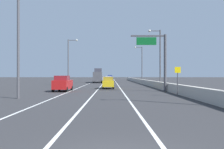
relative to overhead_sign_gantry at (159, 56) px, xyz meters
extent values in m
plane|color=#2D2D30|center=(-6.32, 38.74, -4.73)|extent=(320.00, 320.00, 0.00)
cube|color=silver|center=(-11.82, 29.74, -4.73)|extent=(0.16, 130.00, 0.00)
cube|color=silver|center=(-8.32, 29.74, -4.73)|extent=(0.16, 130.00, 0.00)
cube|color=silver|center=(-4.82, 29.74, -4.73)|extent=(0.16, 130.00, 0.00)
cube|color=#B2ADA3|center=(1.34, 14.74, -4.18)|extent=(0.60, 120.00, 1.10)
cylinder|color=#47474C|center=(0.74, 0.02, -0.98)|extent=(0.36, 0.36, 7.50)
cube|color=#47474C|center=(-1.51, 0.02, 2.57)|extent=(4.50, 0.20, 0.20)
cube|color=#0C5923|center=(-1.73, -0.10, 1.87)|extent=(2.60, 0.10, 1.00)
cylinder|color=#4C4C51|center=(0.44, -6.81, -3.53)|extent=(0.10, 0.10, 2.40)
cube|color=yellow|center=(0.44, -6.85, -2.03)|extent=(0.60, 0.04, 0.60)
cylinder|color=#4C4C51|center=(1.90, 8.57, 0.13)|extent=(0.24, 0.24, 9.71)
cube|color=#4C4C51|center=(1.00, 8.57, 4.83)|extent=(1.80, 0.12, 0.12)
sphere|color=beige|center=(0.10, 8.57, 4.83)|extent=(0.44, 0.44, 0.44)
cylinder|color=#4C4C51|center=(1.98, 32.25, 0.13)|extent=(0.24, 0.24, 9.71)
cube|color=#4C4C51|center=(1.08, 32.25, 4.83)|extent=(1.80, 0.12, 0.12)
sphere|color=beige|center=(0.18, 32.25, 4.83)|extent=(0.44, 0.44, 0.44)
cylinder|color=#4C4C51|center=(-14.92, -9.10, 0.13)|extent=(0.24, 0.24, 9.71)
cylinder|color=#4C4C51|center=(-15.41, 19.31, 0.13)|extent=(0.24, 0.24, 9.71)
cube|color=#4C4C51|center=(-14.51, 19.31, 4.83)|extent=(1.80, 0.12, 0.12)
sphere|color=beige|center=(-13.61, 19.31, 4.83)|extent=(0.44, 0.44, 0.44)
cube|color=#B7B7BC|center=(-9.56, 50.22, -3.90)|extent=(1.87, 4.52, 0.97)
cube|color=gray|center=(-9.56, 49.77, -3.12)|extent=(1.63, 2.04, 0.60)
cylinder|color=black|center=(-10.39, 52.03, -4.39)|extent=(0.22, 0.68, 0.68)
cylinder|color=black|center=(-8.71, 52.02, -4.39)|extent=(0.22, 0.68, 0.68)
cylinder|color=black|center=(-10.41, 48.42, -4.39)|extent=(0.22, 0.68, 0.68)
cylinder|color=black|center=(-8.73, 48.41, -4.39)|extent=(0.22, 0.68, 0.68)
cube|color=red|center=(-12.80, 0.71, -3.81)|extent=(2.02, 4.23, 1.15)
cube|color=maroon|center=(-12.82, 0.30, -2.93)|extent=(1.72, 1.93, 0.60)
cylinder|color=black|center=(-13.62, 2.38, -4.39)|extent=(0.24, 0.69, 0.68)
cylinder|color=black|center=(-11.88, 2.33, -4.39)|extent=(0.24, 0.69, 0.68)
cylinder|color=black|center=(-13.72, -0.90, -4.39)|extent=(0.24, 0.69, 0.68)
cylinder|color=black|center=(-11.98, -0.95, -4.39)|extent=(0.24, 0.69, 0.68)
cube|color=white|center=(-7.02, 32.32, -3.91)|extent=(1.96, 4.53, 0.95)
cube|color=#96969E|center=(-7.01, 31.87, -3.14)|extent=(1.69, 2.06, 0.60)
cylinder|color=black|center=(-7.91, 34.10, -4.39)|extent=(0.23, 0.68, 0.68)
cylinder|color=black|center=(-6.19, 34.14, -4.39)|extent=(0.23, 0.68, 0.68)
cylinder|color=black|center=(-7.84, 30.50, -4.39)|extent=(0.23, 0.68, 0.68)
cylinder|color=black|center=(-6.12, 30.54, -4.39)|extent=(0.23, 0.68, 0.68)
cube|color=gold|center=(-6.81, 7.17, -3.92)|extent=(1.83, 4.45, 0.94)
cube|color=olive|center=(-6.81, 6.73, -3.14)|extent=(1.58, 2.01, 0.60)
cylinder|color=black|center=(-7.64, 8.92, -4.39)|extent=(0.23, 0.68, 0.68)
cylinder|color=black|center=(-6.04, 8.94, -4.39)|extent=(0.23, 0.68, 0.68)
cylinder|color=black|center=(-7.59, 5.40, -4.39)|extent=(0.23, 0.68, 0.68)
cylinder|color=black|center=(-5.99, 5.42, -4.39)|extent=(0.23, 0.68, 0.68)
cube|color=#1E389E|center=(-6.67, 59.00, -3.80)|extent=(1.97, 4.82, 1.18)
cube|color=navy|center=(-6.68, 58.52, -2.91)|extent=(1.69, 2.18, 0.60)
cylinder|color=black|center=(-7.50, 60.96, -4.39)|extent=(0.23, 0.68, 0.68)
cylinder|color=black|center=(-5.77, 60.93, -4.39)|extent=(0.23, 0.68, 0.68)
cylinder|color=black|center=(-7.56, 57.07, -4.39)|extent=(0.23, 0.68, 0.68)
cylinder|color=black|center=(-5.84, 57.04, -4.39)|extent=(0.23, 0.68, 0.68)
cube|color=#4C4C51|center=(-10.06, 36.65, -2.97)|extent=(2.60, 9.64, 2.51)
cube|color=#3A3A45|center=(-10.10, 38.76, -1.17)|extent=(2.16, 2.15, 1.10)
cylinder|color=black|center=(-11.26, 40.72, -4.23)|extent=(0.24, 1.00, 1.00)
cylinder|color=black|center=(-9.02, 40.77, -4.23)|extent=(0.24, 1.00, 1.00)
cylinder|color=black|center=(-11.09, 32.54, -4.23)|extent=(0.24, 1.00, 1.00)
cylinder|color=black|center=(-8.85, 32.59, -4.23)|extent=(0.24, 1.00, 1.00)
camera|label=1|loc=(-6.40, -30.93, -2.54)|focal=37.99mm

